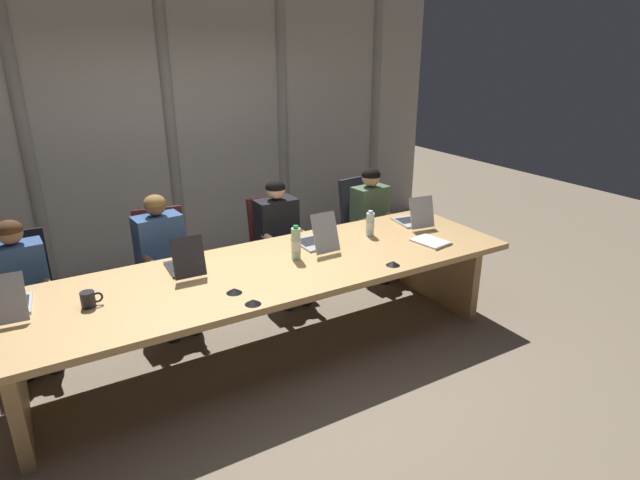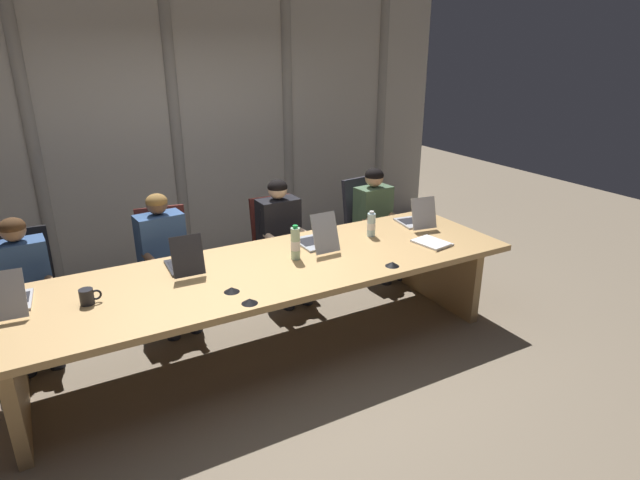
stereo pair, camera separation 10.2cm
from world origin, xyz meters
name	(u,v)px [view 1 (the left image)]	position (x,y,z in m)	size (l,w,h in m)	color
ground_plane	(270,350)	(0.00, 0.00, 0.00)	(13.80, 13.80, 0.00)	#7F705B
conference_table	(268,284)	(0.00, 0.00, 0.59)	(4.03, 1.16, 0.73)	tan
curtain_backdrop	(169,129)	(0.00, 2.42, 1.45)	(6.90, 0.17, 2.91)	beige
laptop_left_end	(10,303)	(-1.70, 0.20, 0.78)	(0.26, 0.47, 0.30)	#BCBCC1
laptop_left_mid	(185,264)	(-0.56, 0.25, 0.79)	(0.25, 0.40, 0.31)	#2D2D33
laptop_center	(316,240)	(0.54, 0.19, 0.79)	(0.23, 0.46, 0.33)	#A8ADB7
laptop_right_mid	(413,219)	(1.63, 0.22, 0.78)	(0.29, 0.42, 0.30)	#BCBCC1
office_chair_left_end	(26,309)	(-1.65, 1.01, 0.35)	(0.60, 0.60, 0.95)	black
office_chair_left_mid	(166,279)	(-0.54, 1.01, 0.36)	(0.60, 0.61, 0.97)	#511E19
office_chair_center	(277,256)	(0.57, 1.01, 0.34)	(0.60, 0.60, 0.91)	#511E19
office_chair_right_mid	(366,236)	(1.65, 1.01, 0.36)	(0.60, 0.61, 0.98)	#2D2D38
person_left_end	(21,285)	(-1.64, 0.85, 0.63)	(0.42, 0.56, 1.12)	#335184
person_left_mid	(164,255)	(-0.56, 0.85, 0.65)	(0.44, 0.57, 1.16)	#335184
person_center	(281,233)	(0.54, 0.85, 0.65)	(0.41, 0.55, 1.14)	black
person_right_mid	(375,215)	(1.64, 0.85, 0.64)	(0.41, 0.57, 1.13)	#4C6B4C
water_bottle_primary	(296,244)	(0.27, 0.04, 0.86)	(0.08, 0.08, 0.28)	#ADD1B2
water_bottle_secondary	(370,224)	(1.10, 0.19, 0.83)	(0.07, 0.07, 0.23)	silver
coffee_mug_near	(89,299)	(-1.26, 0.02, 0.78)	(0.14, 0.09, 0.11)	black
conference_mic_left_side	(234,291)	(-0.38, -0.27, 0.74)	(0.11, 0.11, 0.04)	black
conference_mic_middle	(253,302)	(-0.33, -0.49, 0.74)	(0.11, 0.11, 0.04)	black
conference_mic_right_side	(393,263)	(0.86, -0.45, 0.74)	(0.11, 0.11, 0.04)	black
spiral_notepad	(431,242)	(1.44, -0.23, 0.73)	(0.27, 0.34, 0.03)	silver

